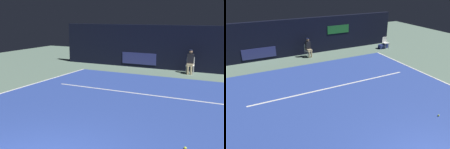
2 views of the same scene
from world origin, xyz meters
TOP-DOWN VIEW (x-y plane):
  - ground_plane at (0.00, 4.78)m, footprint 32.17×32.17m
  - court_surface at (0.00, 4.78)m, footprint 10.97×11.55m
  - line_sideline_right at (-5.44, 4.78)m, footprint 0.10×11.55m
  - line_service at (0.00, 6.80)m, footprint 8.56×0.10m
  - back_wall at (-0.00, 12.81)m, footprint 15.83×0.33m
  - line_judge_on_chair at (0.48, 12.04)m, footprint 0.48×0.56m
  - tennis_ball at (2.52, 2.54)m, footprint 0.07×0.07m

SIDE VIEW (x-z plane):
  - ground_plane at x=0.00m, z-range 0.00..0.00m
  - court_surface at x=0.00m, z-range 0.00..0.01m
  - line_sideline_right at x=-5.44m, z-range 0.01..0.02m
  - line_service at x=0.00m, z-range 0.01..0.02m
  - tennis_ball at x=2.52m, z-range 0.01..0.08m
  - line_judge_on_chair at x=0.48m, z-range 0.03..1.35m
  - back_wall at x=0.00m, z-range 0.00..2.60m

